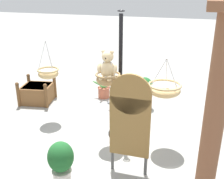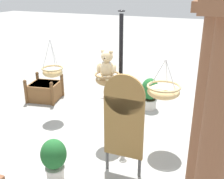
# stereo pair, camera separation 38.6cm
# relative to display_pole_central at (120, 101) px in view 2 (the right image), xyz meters

# --- Properties ---
(ground_plane) EXTENTS (40.00, 40.00, 0.00)m
(ground_plane) POSITION_rel_display_pole_central_xyz_m (0.10, 0.02, -0.71)
(ground_plane) COLOR gray
(display_pole_central) EXTENTS (0.44, 0.44, 2.33)m
(display_pole_central) POSITION_rel_display_pole_central_xyz_m (0.00, 0.00, 0.00)
(display_pole_central) COLOR black
(display_pole_central) RESTS_ON ground
(hanging_basket_with_teddy) EXTENTS (0.43, 0.43, 0.57)m
(hanging_basket_with_teddy) POSITION_rel_display_pole_central_xyz_m (0.15, 0.25, 0.50)
(hanging_basket_with_teddy) COLOR #A37F51
(teddy_bear) EXTENTS (0.35, 0.32, 0.51)m
(teddy_bear) POSITION_rel_display_pole_central_xyz_m (0.15, 0.27, 0.72)
(teddy_bear) COLOR #D1B789
(hanging_basket_left_high) EXTENTS (0.56, 0.56, 0.66)m
(hanging_basket_left_high) POSITION_rel_display_pole_central_xyz_m (-0.81, 0.12, 0.37)
(hanging_basket_left_high) COLOR tan
(hanging_basket_right_low) EXTENTS (0.44, 0.44, 0.78)m
(hanging_basket_right_low) POSITION_rel_display_pole_central_xyz_m (1.58, -0.19, 0.33)
(hanging_basket_right_low) COLOR tan
(greenhouse_pillar_right) EXTENTS (0.45, 0.45, 2.59)m
(greenhouse_pillar_right) POSITION_rel_display_pole_central_xyz_m (-1.53, 1.45, 0.53)
(greenhouse_pillar_right) COLOR brown
(greenhouse_pillar_right) RESTS_ON ground
(wooden_planter_box) EXTENTS (0.87, 0.85, 0.60)m
(wooden_planter_box) POSITION_rel_display_pole_central_xyz_m (2.38, -0.92, -0.48)
(wooden_planter_box) COLOR brown
(wooden_planter_box) RESTS_ON ground
(potted_plant_fern_front) EXTENTS (0.37, 0.37, 0.71)m
(potted_plant_fern_front) POSITION_rel_display_pole_central_xyz_m (0.39, 1.62, -0.31)
(potted_plant_fern_front) COLOR beige
(potted_plant_fern_front) RESTS_ON ground
(potted_plant_tall_leafy) EXTENTS (0.57, 0.52, 0.46)m
(potted_plant_tall_leafy) POSITION_rel_display_pole_central_xyz_m (0.91, -1.66, -0.53)
(potted_plant_tall_leafy) COLOR #AD563D
(potted_plant_tall_leafy) RESTS_ON ground
(potted_plant_conical_shrub) EXTENTS (0.39, 0.39, 0.74)m
(potted_plant_conical_shrub) POSITION_rel_display_pole_central_xyz_m (-0.19, -1.40, -0.33)
(potted_plant_conical_shrub) COLOR beige
(potted_plant_conical_shrub) RESTS_ON ground
(display_sign_board) EXTENTS (0.60, 0.06, 1.60)m
(display_sign_board) POSITION_rel_display_pole_central_xyz_m (-0.44, 1.03, 0.23)
(display_sign_board) COLOR olive
(display_sign_board) RESTS_ON ground
(watering_can) EXTENTS (0.35, 0.20, 0.30)m
(watering_can) POSITION_rel_display_pole_central_xyz_m (0.35, -1.01, -0.61)
(watering_can) COLOR gray
(watering_can) RESTS_ON ground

